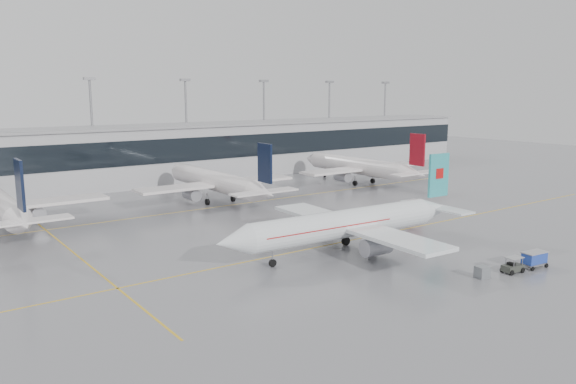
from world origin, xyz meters
TOP-DOWN VIEW (x-y plane):
  - ground at (0.00, 0.00)m, footprint 320.00×320.00m
  - taxi_line_main at (0.00, 0.00)m, footprint 120.00×0.25m
  - taxi_line_north at (0.00, 30.00)m, footprint 120.00×0.25m
  - taxi_line_cross at (-30.00, 15.00)m, footprint 0.25×60.00m
  - terminal at (0.00, 62.00)m, footprint 180.00×15.00m
  - terminal_glass at (0.00, 54.45)m, footprint 180.00×0.20m
  - terminal_roof at (0.00, 62.00)m, footprint 182.00×16.00m
  - light_masts at (0.00, 68.00)m, footprint 156.40×1.00m
  - air_canada_jet at (-1.84, -3.95)m, footprint 36.16×28.85m
  - parked_jet_b at (-35.00, 33.69)m, footprint 29.64×36.96m
  - parked_jet_c at (-0.00, 33.69)m, footprint 29.64×36.96m
  - parked_jet_d at (35.00, 33.69)m, footprint 29.64×36.96m
  - baggage_tug at (6.83, -20.52)m, footprint 3.59×1.72m
  - baggage_cart at (10.41, -20.91)m, footprint 3.15×1.98m
  - gse_unit at (2.53, -19.68)m, footprint 1.46×1.39m

SIDE VIEW (x-z plane):
  - ground at x=0.00m, z-range 0.00..0.00m
  - taxi_line_main at x=0.00m, z-range 0.00..0.01m
  - taxi_line_north at x=0.00m, z-range 0.00..0.01m
  - taxi_line_cross at x=-30.00m, z-range 0.00..0.01m
  - baggage_tug at x=6.83m, z-range -0.25..1.46m
  - gse_unit at x=2.53m, z-range 0.00..1.28m
  - baggage_cart at x=10.41m, z-range 0.16..2.00m
  - air_canada_jet at x=-1.84m, z-range -2.07..9.24m
  - parked_jet_b at x=-35.00m, z-range -2.15..9.57m
  - parked_jet_c at x=0.00m, z-range -2.15..9.57m
  - parked_jet_d at x=35.00m, z-range -2.15..9.57m
  - terminal at x=0.00m, z-range 0.00..12.00m
  - terminal_glass at x=0.00m, z-range 5.00..10.00m
  - terminal_roof at x=0.00m, z-range 12.00..12.40m
  - light_masts at x=0.00m, z-range 2.04..24.64m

